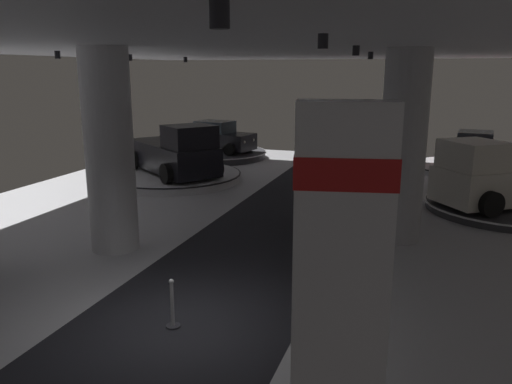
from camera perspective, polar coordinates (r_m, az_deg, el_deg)
ground at (r=10.34m, az=-8.47°, el=-14.91°), size 24.00×44.00×0.06m
ceiling_with_spotlights at (r=9.12m, az=-9.75°, el=17.58°), size 24.00×44.00×0.39m
column_right at (r=15.01m, az=16.33°, el=4.89°), size 1.28×1.28×5.50m
column_left at (r=14.18m, az=-16.27°, el=4.41°), size 1.31×1.31×5.50m
brand_sign_pylon at (r=6.11m, az=9.47°, el=-11.09°), size 1.37×0.89×4.58m
display_platform_deep_left at (r=28.94m, az=-4.36°, el=4.32°), size 5.59×5.59×0.38m
display_car_deep_left at (r=28.83m, az=-4.45°, el=6.16°), size 4.46×2.84×1.71m
display_platform_deep_right at (r=27.17m, az=23.31°, el=2.51°), size 5.68×5.68×0.29m
display_car_deep_right at (r=27.00m, az=23.48°, el=4.35°), size 2.56×4.37×1.71m
display_platform_far_right at (r=19.99m, az=26.63°, el=-1.51°), size 5.68×5.68×0.29m
pickup_truck_far_right at (r=19.54m, az=26.28°, el=1.41°), size 5.51×4.85×2.30m
display_platform_far_left at (r=23.08m, az=-9.32°, el=1.75°), size 6.10×6.10×0.36m
pickup_truck_far_left at (r=22.59m, az=-9.08°, el=4.34°), size 5.51×4.85×2.30m
visitor_walking_near at (r=15.71m, az=5.90°, el=-1.12°), size 0.32×0.32×1.59m
stanchion_a at (r=13.19m, az=13.03°, el=-6.76°), size 0.28×0.28×1.01m
stanchion_b at (r=10.15m, az=-9.44°, el=-13.01°), size 0.28×0.28×1.01m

